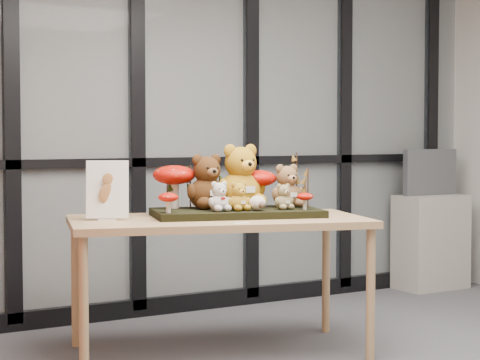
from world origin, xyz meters
TOP-DOWN VIEW (x-y plane):
  - room_shell at (0.00, 0.00)m, footprint 5.00×5.00m
  - glass_partition at (-0.00, 2.47)m, footprint 4.90×0.06m
  - display_table at (-0.47, 1.33)m, footprint 1.81×1.26m
  - diorama_tray at (-0.33, 1.35)m, footprint 1.04×0.73m
  - bear_pooh_yellow at (-0.26, 1.43)m, footprint 0.38×0.36m
  - bear_brown_medium at (-0.46, 1.48)m, footprint 0.32×0.31m
  - bear_tan_back at (-0.01, 1.33)m, footprint 0.26×0.25m
  - bear_small_yellow at (-0.37, 1.26)m, footprint 0.17×0.16m
  - bear_white_bow at (-0.49, 1.28)m, footprint 0.17×0.16m
  - bear_beige_small at (-0.11, 1.20)m, footprint 0.15×0.14m
  - plush_cream_hedgehog at (-0.28, 1.21)m, footprint 0.09×0.08m
  - mushroom_back_left at (-0.61, 1.59)m, footprint 0.25×0.25m
  - mushroom_back_right at (-0.13, 1.43)m, footprint 0.21×0.21m
  - mushroom_front_left at (-0.78, 1.33)m, footprint 0.11×0.11m
  - mushroom_front_right at (-0.01, 1.13)m, footprint 0.09×0.09m
  - sprig_green_far_left at (-0.66, 1.58)m, footprint 0.05×0.05m
  - sprig_green_mid_left at (-0.51, 1.59)m, footprint 0.05×0.05m
  - sprig_dry_far_right at (0.07, 1.34)m, footprint 0.05×0.05m
  - sprig_dry_mid_right at (0.06, 1.21)m, footprint 0.05×0.05m
  - sprig_green_centre at (-0.34, 1.54)m, footprint 0.05×0.05m
  - sign_holder at (-1.05, 1.52)m, footprint 0.23×0.15m
  - label_card at (-0.52, 1.00)m, footprint 0.09×0.03m
  - cabinet at (2.02, 2.27)m, footprint 0.56×0.33m
  - monitor at (2.02, 2.28)m, footprint 0.52×0.05m

SIDE VIEW (x-z plane):
  - cabinet at x=2.02m, z-range 0.00..0.75m
  - display_table at x=-0.47m, z-range 0.32..1.09m
  - label_card at x=-0.52m, z-range 0.77..0.77m
  - diorama_tray at x=-0.33m, z-range 0.77..0.81m
  - plush_cream_hedgehog at x=-0.28m, z-range 0.81..0.90m
  - mushroom_front_right at x=-0.01m, z-range 0.81..0.92m
  - mushroom_front_left at x=-0.78m, z-range 0.81..0.93m
  - bear_beige_small at x=-0.11m, z-range 0.81..0.97m
  - bear_small_yellow at x=-0.37m, z-range 0.81..0.99m
  - sprig_green_centre at x=-0.34m, z-range 0.81..0.99m
  - bear_white_bow at x=-0.49m, z-range 0.81..1.00m
  - sign_holder at x=-1.05m, z-range 0.76..1.09m
  - sprig_dry_mid_right at x=0.06m, z-range 0.81..1.04m
  - mushroom_back_right at x=-0.13m, z-range 0.81..1.05m
  - sprig_green_mid_left at x=-0.51m, z-range 0.81..1.06m
  - monitor at x=2.02m, z-range 0.75..1.12m
  - sprig_green_far_left at x=-0.66m, z-range 0.81..1.06m
  - mushroom_back_left at x=-0.61m, z-range 0.81..1.09m
  - bear_tan_back at x=-0.01m, z-range 0.81..1.09m
  - sprig_dry_far_right at x=0.07m, z-range 0.81..1.13m
  - bear_brown_medium at x=-0.46m, z-range 0.81..1.16m
  - bear_pooh_yellow at x=-0.26m, z-range 0.81..1.22m
  - glass_partition at x=0.00m, z-range 0.03..2.81m
  - room_shell at x=0.00m, z-range -0.82..4.18m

